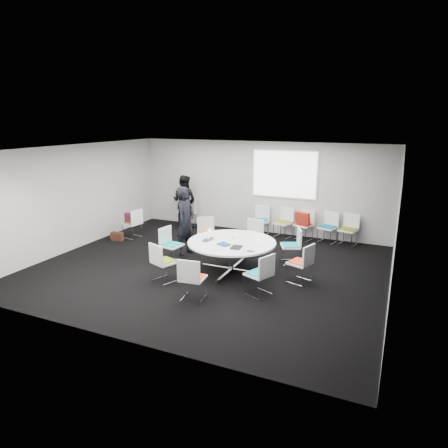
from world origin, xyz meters
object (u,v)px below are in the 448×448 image
at_px(chair_ring_f, 164,269).
at_px(person_main, 186,221).
at_px(person_back, 184,201).
at_px(laptop, 210,240).
at_px(chair_ring_b, 291,252).
at_px(chair_back_a, 261,226).
at_px(chair_ring_c, 253,243).
at_px(chair_spare_left, 133,229).
at_px(brown_bag, 117,236).
at_px(chair_person_back, 187,218).
at_px(maroon_bag, 132,218).
at_px(chair_back_d, 327,233).
at_px(chair_ring_d, 206,240).
at_px(chair_back_e, 348,236).
at_px(chair_back_b, 283,228).
at_px(chair_ring_a, 300,270).
at_px(cup, 232,237).
at_px(conference_table, 232,250).
at_px(chair_ring_e, 172,252).
at_px(chair_ring_h, 259,282).
at_px(chair_ring_g, 193,286).
at_px(chair_back_c, 304,231).

distance_m(chair_ring_f, person_main, 1.95).
distance_m(person_back, laptop, 4.00).
xyz_separation_m(chair_ring_b, chair_back_a, (-1.47, 2.09, 0.00)).
distance_m(chair_ring_c, chair_spare_left, 3.74).
relative_size(laptop, brown_bag, 0.99).
xyz_separation_m(chair_person_back, maroon_bag, (-0.81, -1.90, 0.34)).
bearing_deg(person_back, chair_back_d, -176.94).
bearing_deg(maroon_bag, chair_back_d, 19.36).
xyz_separation_m(chair_ring_d, chair_back_e, (3.44, 2.01, 0.00)).
xyz_separation_m(chair_back_a, chair_back_b, (0.69, -0.01, 0.00)).
distance_m(chair_ring_a, brown_bag, 5.69).
bearing_deg(chair_spare_left, chair_back_a, -51.86).
relative_size(chair_ring_f, cup, 9.78).
distance_m(chair_ring_d, chair_back_a, 2.21).
relative_size(conference_table, chair_ring_b, 2.30).
relative_size(person_back, brown_bag, 4.74).
xyz_separation_m(chair_ring_e, chair_ring_h, (2.59, -0.91, 0.00)).
distance_m(chair_ring_f, brown_bag, 3.53).
bearing_deg(laptop, chair_ring_g, -160.33).
relative_size(chair_ring_h, person_back, 0.52).
bearing_deg(chair_ring_e, chair_ring_a, 99.11).
height_order(chair_back_c, chair_back_e, same).
bearing_deg(chair_back_d, laptop, 74.40).
relative_size(chair_ring_c, chair_back_b, 1.00).
bearing_deg(conference_table, chair_back_c, 73.28).
height_order(person_main, person_back, person_main).
bearing_deg(chair_ring_a, chair_ring_c, 66.53).
distance_m(chair_ring_g, person_back, 5.53).
xyz_separation_m(chair_ring_a, chair_ring_e, (-3.19, -0.06, 0.00)).
relative_size(chair_ring_c, chair_ring_d, 1.00).
bearing_deg(chair_ring_d, laptop, 91.29).
distance_m(chair_back_e, chair_person_back, 5.15).
bearing_deg(maroon_bag, chair_spare_left, -8.82).
distance_m(conference_table, chair_back_d, 3.59).
bearing_deg(chair_back_c, chair_ring_d, 62.09).
distance_m(conference_table, chair_ring_a, 1.63).
height_order(chair_back_b, chair_back_c, same).
distance_m(chair_ring_d, chair_back_c, 2.99).
bearing_deg(chair_back_d, maroon_bag, 36.57).
bearing_deg(chair_ring_c, chair_back_e, -140.95).
bearing_deg(chair_ring_a, laptop, 111.83).
distance_m(chair_ring_g, maroon_bag, 4.72).
distance_m(conference_table, person_main, 1.74).
height_order(conference_table, chair_ring_b, chair_ring_b).
bearing_deg(chair_back_d, chair_ring_e, 62.31).
bearing_deg(chair_back_b, chair_ring_g, 101.74).
height_order(chair_ring_a, chair_ring_c, same).
xyz_separation_m(chair_ring_a, chair_ring_f, (-2.73, -1.15, 0.00)).
relative_size(chair_ring_b, chair_back_e, 1.00).
height_order(chair_ring_b, chair_spare_left, same).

